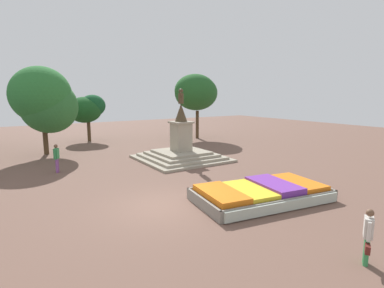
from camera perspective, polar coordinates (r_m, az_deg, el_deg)
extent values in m
plane|color=brown|center=(12.72, -5.64, -11.71)|extent=(79.85, 79.85, 0.00)
cube|color=#38281C|center=(13.65, 13.02, -9.43)|extent=(5.97, 3.62, 0.45)
cube|color=gray|center=(12.59, 17.09, -11.15)|extent=(5.76, 0.97, 0.49)
cube|color=gray|center=(14.77, 9.60, -7.79)|extent=(5.76, 0.97, 0.49)
cube|color=gray|center=(12.21, 2.05, -11.37)|extent=(0.55, 2.99, 0.49)
cube|color=gray|center=(15.48, 21.57, -7.52)|extent=(0.55, 2.99, 0.49)
cube|color=orange|center=(12.47, 5.52, -9.40)|extent=(1.73, 2.78, 0.23)
cube|color=yellow|center=(13.17, 10.70, -8.63)|extent=(1.73, 2.78, 0.17)
cube|color=#72339E|center=(13.95, 15.32, -7.57)|extent=(1.73, 2.78, 0.27)
cube|color=orange|center=(14.83, 19.39, -6.91)|extent=(1.73, 2.78, 0.20)
cube|color=#B2BCAD|center=(12.56, 17.24, -11.20)|extent=(5.49, 1.03, 0.40)
cube|color=#9D937F|center=(21.34, -2.06, -2.76)|extent=(5.63, 5.63, 0.16)
cube|color=#9E937F|center=(21.31, -2.06, -2.34)|extent=(4.84, 4.84, 0.16)
cube|color=gray|center=(21.28, -2.06, -1.92)|extent=(4.06, 4.06, 0.16)
cube|color=gray|center=(21.25, -2.07, -1.50)|extent=(3.28, 3.28, 0.16)
cube|color=#9E937F|center=(21.07, -2.08, 1.33)|extent=(1.17, 1.17, 1.96)
cube|color=#9E937F|center=(20.95, -2.10, 4.15)|extent=(1.38, 1.38, 0.12)
cone|color=#473823|center=(20.90, -2.11, 6.00)|extent=(0.88, 0.88, 1.23)
cylinder|color=#473823|center=(20.87, -2.13, 8.67)|extent=(0.37, 0.37, 0.72)
sphere|color=#473823|center=(20.87, -2.14, 10.08)|extent=(0.31, 0.31, 0.31)
cylinder|color=#473823|center=(20.63, -2.14, 9.06)|extent=(0.34, 0.48, 0.59)
cylinder|color=#338C4C|center=(9.90, 30.22, -16.92)|extent=(0.13, 0.13, 0.79)
cylinder|color=#338C4C|center=(9.74, 30.28, -17.37)|extent=(0.13, 0.13, 0.79)
cube|color=beige|center=(9.55, 30.59, -13.52)|extent=(0.44, 0.38, 0.56)
cylinder|color=beige|center=(9.79, 30.50, -13.14)|extent=(0.09, 0.09, 0.53)
cylinder|color=beige|center=(9.34, 30.66, -14.22)|extent=(0.09, 0.09, 0.53)
sphere|color=brown|center=(9.41, 30.80, -11.20)|extent=(0.20, 0.20, 0.20)
cube|color=#591E19|center=(9.47, 30.45, -16.86)|extent=(0.30, 0.24, 0.22)
cylinder|color=#8C4C99|center=(19.39, -24.37, -3.81)|extent=(0.13, 0.13, 0.85)
cylinder|color=#8C4C99|center=(19.55, -24.21, -3.69)|extent=(0.13, 0.13, 0.85)
cube|color=#338C4C|center=(19.33, -24.43, -1.66)|extent=(0.37, 0.44, 0.60)
cylinder|color=#338C4C|center=(19.11, -24.65, -1.88)|extent=(0.09, 0.09, 0.57)
cylinder|color=#338C4C|center=(19.56, -24.21, -1.61)|extent=(0.09, 0.09, 0.57)
sphere|color=brown|center=(19.26, -24.52, -0.37)|extent=(0.22, 0.22, 0.22)
cylinder|color=#4C3823|center=(31.35, -19.04, 2.56)|extent=(0.33, 0.33, 2.24)
ellipsoid|color=#164C26|center=(31.32, -18.40, 6.95)|extent=(2.47, 2.36, 2.14)
ellipsoid|color=#1A4E20|center=(31.30, -19.78, 6.14)|extent=(3.24, 3.38, 2.53)
cylinder|color=#4C3823|center=(31.58, 1.01, 3.72)|extent=(0.33, 0.33, 2.90)
ellipsoid|color=#235925|center=(30.46, 0.64, 10.07)|extent=(4.27, 3.85, 3.35)
ellipsoid|color=#255928|center=(31.20, 0.75, 9.71)|extent=(4.28, 4.65, 3.57)
cylinder|color=#4C3823|center=(25.64, -26.12, 0.84)|extent=(0.37, 0.37, 2.37)
ellipsoid|color=#306D32|center=(25.64, -25.30, 7.45)|extent=(3.47, 3.70, 3.20)
ellipsoid|color=#2C6730|center=(24.60, -25.53, 6.47)|extent=(4.05, 3.83, 3.93)
ellipsoid|color=#2A6E30|center=(24.71, -26.85, 8.35)|extent=(4.29, 4.66, 4.13)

